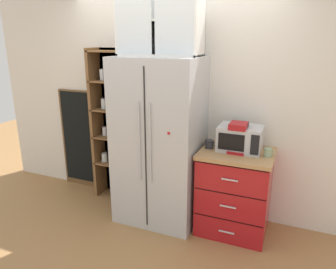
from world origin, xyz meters
TOP-DOWN VIEW (x-y plane):
  - ground_plane at (0.00, 0.00)m, footprint 10.81×10.81m
  - wall_back_cream at (0.00, 0.40)m, footprint 5.10×0.10m
  - refrigerator at (0.00, -0.00)m, footprint 0.91×0.72m
  - pantry_shelf_column at (-0.75, 0.28)m, footprint 0.56×0.29m
  - counter_cabinet at (0.85, 0.05)m, footprint 0.75×0.64m
  - microwave at (0.87, 0.10)m, footprint 0.44×0.33m
  - coffee_maker at (0.85, 0.05)m, footprint 0.17×0.20m
  - mug_sage at (1.16, 0.02)m, footprint 0.11×0.07m
  - mug_charcoal at (0.56, 0.05)m, footprint 0.12×0.09m
  - bottle_clear at (0.85, 0.12)m, footprint 0.07×0.07m
  - bottle_green at (0.85, -0.01)m, footprint 0.06×0.06m
  - upper_cabinet at (0.00, 0.05)m, footprint 0.87×0.32m
  - chalkboard_menu at (-1.35, 0.33)m, footprint 0.60×0.04m

SIDE VIEW (x-z plane):
  - ground_plane at x=0.00m, z-range 0.00..0.00m
  - counter_cabinet at x=0.85m, z-range 0.00..0.91m
  - chalkboard_menu at x=-1.35m, z-range 0.00..1.38m
  - refrigerator at x=0.00m, z-range 0.00..1.85m
  - mug_sage at x=1.16m, z-range 0.91..1.00m
  - mug_charcoal at x=0.56m, z-range 0.91..1.00m
  - pantry_shelf_column at x=-0.75m, z-range 0.02..1.94m
  - bottle_clear at x=0.85m, z-range 0.89..1.15m
  - bottle_green at x=0.85m, z-range 0.89..1.16m
  - microwave at x=0.87m, z-range 0.91..1.17m
  - coffee_maker at x=0.85m, z-range 0.91..1.22m
  - wall_back_cream at x=0.00m, z-range 0.00..2.55m
  - upper_cabinet at x=0.00m, z-range 1.85..2.54m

